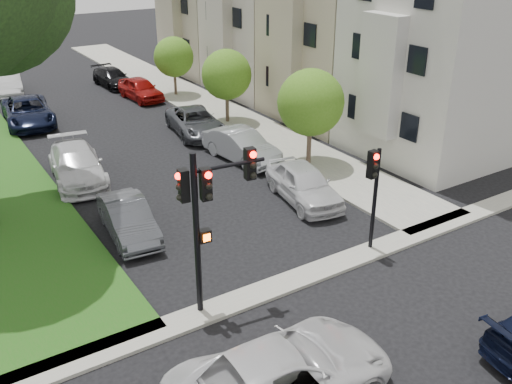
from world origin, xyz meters
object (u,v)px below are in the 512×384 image
small_tree_b (226,75)px  car_parked_2 (196,122)px  car_parked_3 (141,89)px  car_parked_8 (28,112)px  traffic_signal_secondary (374,182)px  traffic_signal_main (208,203)px  car_parked_4 (113,78)px  car_parked_6 (77,165)px  car_parked_9 (8,82)px  car_cross_near (284,373)px  car_parked_5 (128,219)px  car_parked_1 (242,146)px  car_parked_0 (304,184)px  small_tree_c (174,57)px  small_tree_a (311,103)px

small_tree_b → car_parked_2: (-2.53, -0.80, -2.20)m
small_tree_b → car_parked_3: 8.26m
car_parked_8 → small_tree_b: bearing=-25.7°
traffic_signal_secondary → car_parked_3: 23.36m
traffic_signal_main → car_parked_4: (6.85, 27.66, -2.93)m
car_parked_6 → car_parked_9: size_ratio=1.10×
car_cross_near → traffic_signal_secondary: bearing=-55.0°
car_parked_5 → car_parked_8: 16.03m
traffic_signal_main → car_parked_4: size_ratio=1.16×
car_cross_near → car_parked_5: size_ratio=1.34×
car_parked_1 → car_parked_2: size_ratio=0.90×
car_parked_8 → car_parked_9: (0.43, 7.95, 0.02)m
car_parked_4 → car_parked_5: (-7.30, -21.97, 0.05)m
car_parked_3 → car_parked_5: bearing=-117.5°
car_parked_0 → small_tree_c: bearing=92.1°
car_parked_6 → car_parked_9: (0.48, 17.77, 0.02)m
car_parked_5 → car_parked_9: 23.98m
car_parked_2 → car_parked_9: (-7.10, 14.85, 0.09)m
car_parked_0 → car_cross_near: bearing=-119.1°
small_tree_c → traffic_signal_main: (-9.59, -22.78, 0.89)m
car_parked_5 → car_parked_6: size_ratio=0.80×
car_cross_near → small_tree_c: bearing=-17.2°
small_tree_b → car_parked_3: (-2.38, 7.61, -2.17)m
car_parked_2 → small_tree_a: bearing=-61.1°
car_parked_3 → car_parked_6: car_parked_6 is taller
car_parked_5 → traffic_signal_secondary: bearing=-33.9°
small_tree_b → traffic_signal_main: (-9.59, -15.62, 0.67)m
car_parked_4 → car_parked_6: bearing=-118.4°
small_tree_c → car_parked_0: small_tree_c is taller
small_tree_c → car_parked_8: size_ratio=0.72×
car_parked_6 → car_parked_9: bearing=96.7°
traffic_signal_secondary → car_parked_1: 10.25m
car_parked_0 → car_parked_1: bearing=98.1°
small_tree_a → car_cross_near: 15.66m
car_cross_near → car_parked_4: bearing=-9.7°
car_parked_0 → car_parked_2: 10.24m
car_parked_4 → car_parked_8: car_parked_8 is taller
traffic_signal_secondary → car_parked_9: (-6.43, 29.70, -1.92)m
car_parked_1 → car_parked_4: car_parked_1 is taller
traffic_signal_main → car_parked_9: 29.79m
car_cross_near → car_parked_0: bearing=-36.5°
small_tree_c → traffic_signal_main: size_ratio=0.78×
small_tree_a → car_parked_1: small_tree_a is taller
small_tree_a → car_parked_2: small_tree_a is taller
traffic_signal_secondary → car_parked_0: bearing=83.1°
car_parked_0 → car_parked_1: (0.22, 5.42, -0.03)m
car_parked_4 → car_cross_near: bearing=-106.0°
car_parked_2 → car_parked_1: bearing=-79.4°
car_parked_5 → small_tree_b: bearing=50.7°
small_tree_c → traffic_signal_secondary: (-3.20, -22.82, 0.03)m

